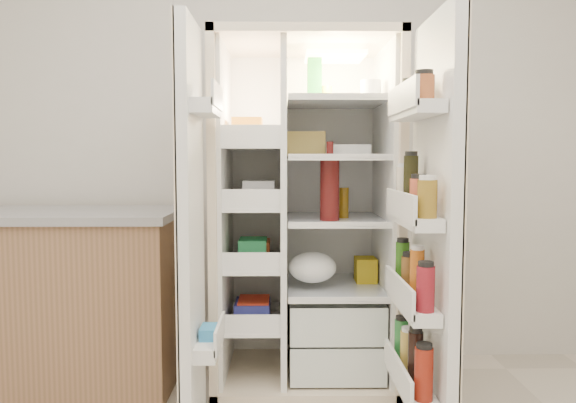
{
  "coord_description": "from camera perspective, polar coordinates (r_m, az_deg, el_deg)",
  "views": [
    {
      "loc": [
        0.06,
        -1.23,
        1.19
      ],
      "look_at": [
        0.09,
        1.25,
        1.0
      ],
      "focal_mm": 34.0,
      "sensor_mm": 36.0,
      "label": 1
    }
  ],
  "objects": [
    {
      "name": "freezer_door",
      "position": [
        2.33,
        -10.04,
        -3.01
      ],
      "size": [
        0.15,
        0.4,
        1.72
      ],
      "color": "white",
      "rests_on": "floor"
    },
    {
      "name": "fridge_door",
      "position": [
        2.29,
        14.61,
        -3.64
      ],
      "size": [
        0.17,
        0.58,
        1.72
      ],
      "color": "white",
      "rests_on": "floor"
    },
    {
      "name": "refrigerator",
      "position": [
        2.92,
        2.01,
        -4.38
      ],
      "size": [
        0.92,
        0.7,
        1.8
      ],
      "color": "beige",
      "rests_on": "floor"
    },
    {
      "name": "wall_back",
      "position": [
        3.23,
        -1.7,
        7.29
      ],
      "size": [
        4.0,
        0.02,
        2.7
      ],
      "primitive_type": "cube",
      "color": "silver",
      "rests_on": "floor"
    },
    {
      "name": "kitchen_counter",
      "position": [
        3.14,
        -23.02,
        -9.27
      ],
      "size": [
        1.27,
        0.68,
        0.92
      ],
      "color": "#8C6246",
      "rests_on": "floor"
    }
  ]
}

